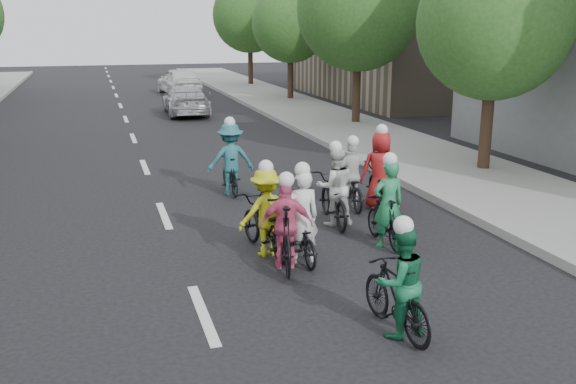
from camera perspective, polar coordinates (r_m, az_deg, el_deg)
name	(u,v)px	position (r m, az deg, el deg)	size (l,w,h in m)	color
ground	(203,314)	(9.19, -7.56, -10.72)	(120.00, 120.00, 0.00)	black
sidewalk_right	(400,149)	(20.79, 9.94, 3.76)	(4.00, 80.00, 0.15)	gray
curb_right	(343,152)	(19.99, 4.93, 3.55)	(0.18, 80.00, 0.18)	#999993
bldg_se	(421,23)	(36.54, 11.73, 14.47)	(10.00, 14.00, 8.00)	gray
tree_r_0	(494,23)	(17.90, 17.88, 14.11)	(4.00, 4.00, 5.97)	black
tree_r_1	(359,9)	(25.86, 6.30, 15.88)	(4.80, 4.80, 6.93)	black
tree_r_2	(290,24)	(34.32, 0.22, 14.71)	(4.00, 4.00, 5.97)	black
tree_r_3	(250,15)	(43.01, -3.42, 15.40)	(4.80, 4.80, 6.93)	black
cyclist_0	(301,229)	(10.89, 1.16, -3.33)	(0.58, 1.53, 1.74)	black
cyclist_1	(398,290)	(8.46, 9.79, -8.57)	(0.77, 1.64, 1.62)	black
cyclist_2	(265,220)	(11.19, -2.01, -2.48)	(1.09, 1.98, 1.70)	black
cyclist_3	(285,230)	(10.61, -0.25, -3.43)	(0.93, 1.93, 1.63)	black
cyclist_4	(379,179)	(14.17, 8.09, 1.15)	(1.00, 1.93, 1.87)	black
cyclist_5	(386,214)	(11.74, 8.74, -1.92)	(0.58, 1.51, 1.75)	black
cyclist_6	(334,195)	(12.92, 4.09, -0.22)	(0.85, 1.93, 1.72)	black
cyclist_7	(230,164)	(15.22, -5.15, 2.50)	(1.11, 1.52, 1.86)	black
cyclist_8	(351,183)	(14.14, 5.60, 0.82)	(0.89, 1.75, 1.62)	black
follow_car_lead	(186,100)	(29.33, -9.07, 8.06)	(1.82, 4.48, 1.30)	#B6B5BA
follow_car_trail	(179,81)	(38.19, -9.66, 9.71)	(1.83, 4.54, 1.55)	white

